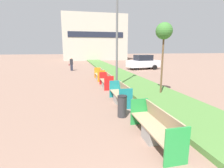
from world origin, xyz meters
TOP-DOWN VIEW (x-y plane):
  - planter_grass_strip at (3.20, 12.00)m, footprint 2.80×120.00m
  - building_backdrop at (4.00, 43.03)m, footprint 14.59×7.60m
  - bench_green_frame at (0.94, 3.96)m, footprint 0.65×2.36m
  - bench_teal_frame at (0.94, 7.73)m, footprint 0.65×2.06m
  - bench_red_frame at (0.94, 11.40)m, footprint 0.65×2.07m
  - bench_orange_frame at (0.94, 14.52)m, footprint 0.65×2.16m
  - litter_bin at (0.51, 5.92)m, footprint 0.38×0.38m
  - street_lamp_post at (1.55, 10.94)m, footprint 0.24×0.44m
  - sapling_tree_near at (3.55, 8.52)m, footprint 0.90×0.90m
  - pedestrian_walking at (-1.48, 21.53)m, footprint 0.53×0.24m
  - parked_car_distant at (7.68, 21.13)m, footprint 4.42×2.37m

SIDE VIEW (x-z plane):
  - planter_grass_strip at x=3.20m, z-range 0.00..0.18m
  - bench_teal_frame at x=0.94m, z-range -0.10..0.84m
  - bench_red_frame at x=0.94m, z-range -0.10..0.84m
  - bench_orange_frame at x=0.94m, z-range -0.10..0.84m
  - bench_green_frame at x=0.94m, z-range -0.09..0.85m
  - litter_bin at x=0.51m, z-range 0.00..0.86m
  - pedestrian_walking at x=-1.48m, z-range 0.01..1.62m
  - parked_car_distant at x=7.68m, z-range -0.02..1.84m
  - sapling_tree_near at x=3.55m, z-range 1.48..5.52m
  - street_lamp_post at x=1.55m, z-range 0.38..7.84m
  - building_backdrop at x=4.00m, z-range 0.00..10.38m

